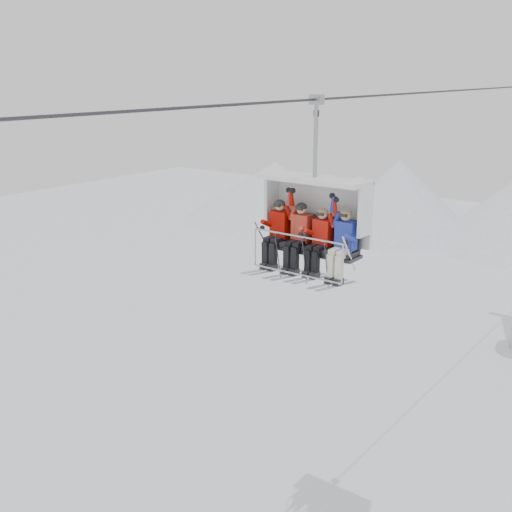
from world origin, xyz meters
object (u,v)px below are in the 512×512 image
Objects in this scene: skier_far_left at (278,230)px; skier_center_right at (320,239)px; chairlift_carrier at (317,213)px; skier_center_left at (299,234)px; skier_far_right at (343,241)px.

skier_center_right is at bearing -0.33° from skier_far_left.
chairlift_carrier is 2.29× the size of skier_center_left.
skier_far_right is (1.18, 0.00, 0.00)m from skier_center_left.
skier_center_left is at bearing -132.13° from chairlift_carrier.
skier_center_right is at bearing -46.26° from chairlift_carrier.
skier_center_left is at bearing 179.31° from skier_center_right.
skier_far_right is (0.60, 0.01, 0.03)m from skier_center_right.
skier_far_left is 1.00× the size of skier_center_left.
skier_far_left is (-0.90, -0.30, -0.47)m from chairlift_carrier.
skier_center_left is 1.03× the size of skier_center_right.
chairlift_carrier reaches higher than skier_far_right.
skier_far_left is 1.80m from skier_far_right.
skier_center_left is 1.00× the size of skier_far_right.
skier_center_right is (0.57, -0.01, -0.03)m from skier_center_left.
skier_center_left is 1.18m from skier_far_right.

